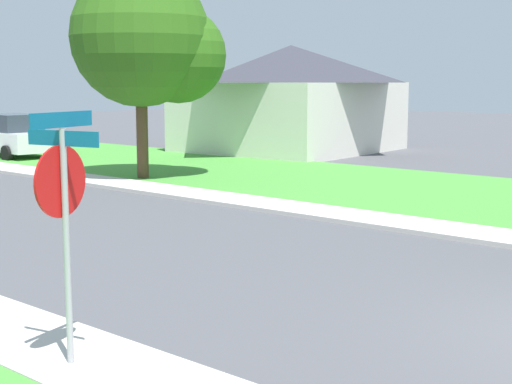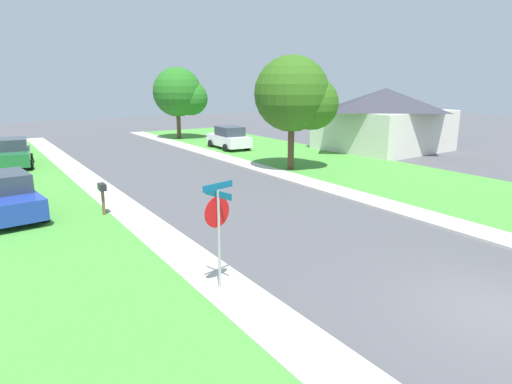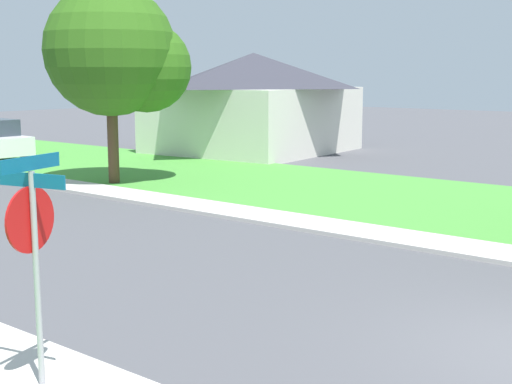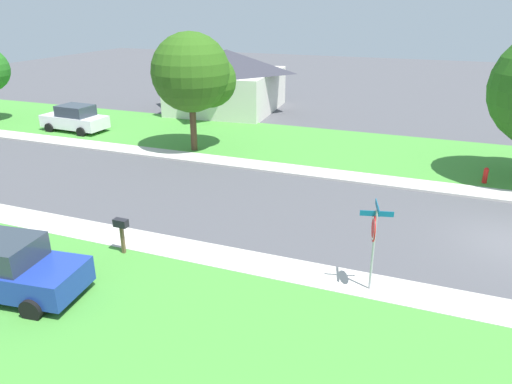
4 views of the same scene
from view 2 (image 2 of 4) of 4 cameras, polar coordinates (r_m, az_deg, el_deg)
The scene contains 12 objects.
ground_plane at distance 11.85m, azimuth 28.77°, elevation -13.27°, with size 120.00×120.00×0.00m, color #4C4C51.
sidewalk_east at distance 22.58m, azimuth 7.72°, elevation 0.92°, with size 1.40×56.00×0.10m, color beige.
lawn_east at distance 25.82m, azimuth 15.72°, elevation 2.14°, with size 8.00×56.00×0.08m, color #479338.
sidewalk_west at distance 18.14m, azimuth -15.63°, elevation -2.70°, with size 1.40×56.00×0.10m, color beige.
stop_sign_far_corner at distance 10.73m, azimuth -4.88°, elevation -3.42°, with size 0.90×0.90×2.77m.
car_white_far_down_street at distance 34.42m, azimuth -3.46°, elevation 6.87°, with size 2.21×4.39×1.76m.
car_green_near_corner at distance 30.64m, azimuth -28.50°, elevation 4.34°, with size 2.42×4.48×1.76m.
car_blue_across_road at distance 19.18m, azimuth -29.21°, elevation -0.54°, with size 2.43×4.49×1.76m.
tree_across_right at distance 40.85m, azimuth -9.55°, elevation 12.23°, with size 4.60×4.27×6.30m.
tree_sidewalk_far at distance 25.84m, azimuth 5.25°, elevation 12.02°, with size 4.57×4.25×6.52m.
house_right_setback at distance 35.41m, azimuth 16.02°, elevation 9.01°, with size 9.56×8.46×4.60m.
mailbox at distance 17.99m, azimuth -18.97°, elevation 0.09°, with size 0.24×0.48×1.31m.
Camera 2 is at (-9.62, -4.72, 5.07)m, focal length 31.43 mm.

